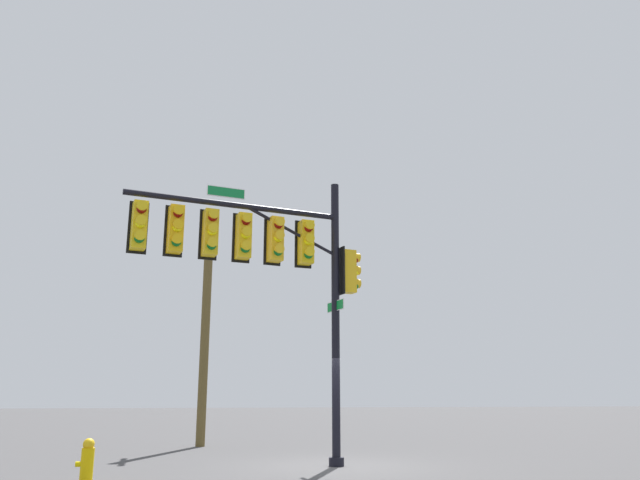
# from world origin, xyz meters

# --- Properties ---
(ground_plane) EXTENTS (120.00, 120.00, 0.00)m
(ground_plane) POSITION_xyz_m (0.00, 0.00, 0.00)
(ground_plane) COLOR #434142
(signal_pole_assembly) EXTENTS (5.81, 2.08, 6.98)m
(signal_pole_assembly) POSITION_xyz_m (1.91, 0.54, 4.97)
(signal_pole_assembly) COLOR black
(signal_pole_assembly) RESTS_ON ground_plane
(utility_pole) EXTENTS (0.31, 1.80, 7.58)m
(utility_pole) POSITION_xyz_m (3.39, -6.06, 3.91)
(utility_pole) COLOR brown
(utility_pole) RESTS_ON ground_plane
(fire_hydrant) EXTENTS (0.33, 0.24, 0.83)m
(fire_hydrant) POSITION_xyz_m (5.22, 2.15, 0.41)
(fire_hydrant) COLOR #E9BB06
(fire_hydrant) RESTS_ON ground_plane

